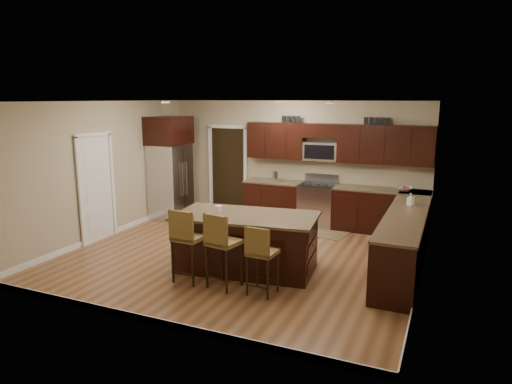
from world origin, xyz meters
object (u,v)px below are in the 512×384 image
at_px(range, 318,204).
at_px(refrigerator, 170,167).
at_px(stool_left, 186,237).
at_px(island, 246,244).
at_px(stool_right, 261,253).
at_px(stool_mid, 221,242).

bearing_deg(range, refrigerator, -167.18).
relative_size(stool_left, refrigerator, 0.49).
distance_m(island, refrigerator, 3.81).
distance_m(stool_left, stool_right, 1.21).
bearing_deg(stool_mid, range, 95.52).
relative_size(range, stool_right, 1.09).
bearing_deg(range, stool_left, -103.54).
bearing_deg(island, range, 76.49).
relative_size(stool_left, stool_mid, 1.00).
distance_m(range, stool_right, 3.87).
height_order(island, stool_mid, stool_mid).
relative_size(range, island, 0.46).
height_order(stool_left, stool_mid, stool_left).
distance_m(island, stool_mid, 0.89).
bearing_deg(stool_mid, refrigerator, 144.11).
bearing_deg(stool_mid, stool_left, -169.26).
distance_m(island, stool_left, 1.07).
bearing_deg(refrigerator, range, 12.82).
bearing_deg(range, stool_right, -85.92).
distance_m(range, island, 3.04).
relative_size(island, refrigerator, 1.02).
bearing_deg(island, stool_left, -132.31).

